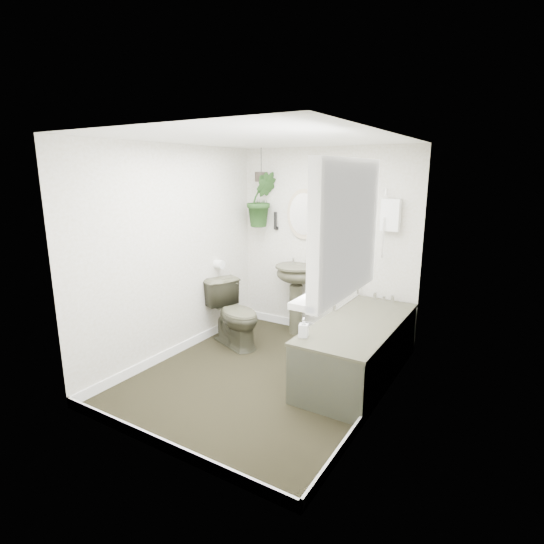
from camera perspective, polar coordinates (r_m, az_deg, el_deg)
The scene contains 22 objects.
floor at distance 4.42m, azimuth -1.04°, elevation -13.88°, with size 2.30×2.80×0.02m, color black.
ceiling at distance 3.94m, azimuth -1.19°, elevation 17.66°, with size 2.30×2.80×0.02m, color white.
wall_back at distance 5.25m, azimuth 7.19°, elevation 3.79°, with size 2.30×0.02×2.30m, color silver.
wall_front at distance 2.97m, azimuth -15.88°, elevation -4.09°, with size 2.30×0.02×2.30m, color silver.
wall_left at distance 4.74m, azimuth -13.05°, elevation 2.51°, with size 0.02×2.80×2.30m, color silver.
wall_right at distance 3.56m, azimuth 14.87°, elevation -1.17°, with size 0.02×2.80×2.30m, color silver.
skirting at distance 4.40m, azimuth -1.04°, elevation -13.18°, with size 2.30×2.80×0.10m, color white.
bathtub at distance 4.39m, azimuth 11.55°, elevation -10.06°, with size 0.72×1.72×0.58m, color #3F3F2D, non-canonical shape.
bath_screen at distance 4.67m, azimuth 10.38°, elevation 4.10°, with size 0.04×0.72×1.40m, color silver, non-canonical shape.
shower_box at distance 4.86m, azimuth 15.68°, elevation 7.40°, with size 0.20×0.10×0.35m, color white.
oval_mirror at distance 5.29m, azimuth 4.27°, elevation 7.76°, with size 0.46×0.03×0.62m, color #C0AE8B.
wall_sconce at distance 5.48m, azimuth 0.45°, elevation 6.95°, with size 0.04×0.04×0.22m, color black.
toilet_roll_holder at distance 5.26m, azimuth -7.14°, elevation 1.04°, with size 0.11×0.11×0.11m, color white.
window_recess at distance 2.83m, azimuth 9.99°, elevation 5.75°, with size 0.08×1.00×0.90m, color white.
window_sill at distance 2.94m, azimuth 8.39°, elevation -2.27°, with size 0.18×1.00×0.04m, color white.
window_blinds at distance 2.85m, azimuth 9.15°, elevation 5.82°, with size 0.01×0.86×0.76m, color white.
toilet at distance 5.03m, azimuth -4.98°, elevation -5.63°, with size 0.43×0.75×0.76m, color #3F3F2D.
pedestal_sink at distance 5.35m, azimuth 3.24°, elevation -3.71°, with size 0.52×0.44×0.89m, color #3F3F2D, non-canonical shape.
sill_plant at distance 2.94m, azimuth 8.32°, elevation 0.82°, with size 0.24×0.21×0.27m, color black.
hanging_plant at distance 5.44m, azimuth -1.43°, elevation 9.70°, with size 0.38×0.30×0.69m, color black.
soap_bottle at distance 3.80m, azimuth 4.27°, elevation -7.44°, with size 0.08×0.08×0.18m, color #282322.
hanging_pot at distance 5.43m, azimuth -1.45°, elevation 12.68°, with size 0.16×0.16×0.12m, color #2A251E.
Camera 1 is at (2.11, -3.32, 2.02)m, focal length 28.00 mm.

